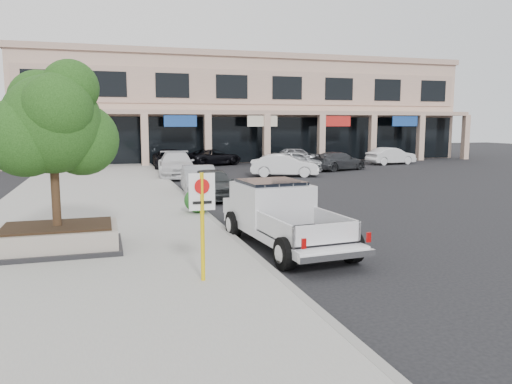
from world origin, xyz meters
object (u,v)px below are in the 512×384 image
(planter, at_px, (58,238))
(curb_car_c, at_px, (176,165))
(lot_car_e, at_px, (297,156))
(curb_car_a, at_px, (214,184))
(lot_car_c, at_px, (338,161))
(lot_car_a, at_px, (297,161))
(lot_car_d, at_px, (213,157))
(no_parking_sign, at_px, (202,212))
(lot_car_b, at_px, (284,165))
(curb_car_d, at_px, (170,159))
(planter_tree, at_px, (58,125))
(pickup_truck, at_px, (286,216))
(curb_car_b, at_px, (199,180))
(lot_car_f, at_px, (391,156))

(planter, bearing_deg, curb_car_c, 72.83)
(curb_car_c, height_order, lot_car_e, curb_car_c)
(curb_car_a, height_order, lot_car_c, curb_car_a)
(lot_car_a, bearing_deg, lot_car_d, 49.67)
(no_parking_sign, bearing_deg, lot_car_b, 65.31)
(no_parking_sign, distance_m, curb_car_c, 22.07)
(lot_car_c, distance_m, lot_car_d, 10.39)
(curb_car_d, bearing_deg, no_parking_sign, -93.04)
(planter, bearing_deg, planter_tree, 48.97)
(lot_car_c, relative_size, lot_car_d, 0.97)
(planter, xyz_separation_m, pickup_truck, (6.00, -0.96, 0.43))
(planter_tree, relative_size, lot_car_d, 0.83)
(planter, height_order, no_parking_sign, no_parking_sign)
(curb_car_c, relative_size, lot_car_b, 1.26)
(lot_car_a, relative_size, lot_car_b, 1.01)
(curb_car_a, bearing_deg, curb_car_d, 87.21)
(no_parking_sign, bearing_deg, lot_car_d, 77.40)
(curb_car_a, bearing_deg, lot_car_a, 49.48)
(planter, height_order, lot_car_a, lot_car_a)
(curb_car_d, bearing_deg, pickup_truck, -87.13)
(curb_car_a, height_order, curb_car_b, curb_car_b)
(curb_car_b, distance_m, lot_car_c, 15.31)
(curb_car_b, distance_m, lot_car_e, 18.91)
(planter_tree, relative_size, no_parking_sign, 1.74)
(no_parking_sign, bearing_deg, curb_car_a, 76.77)
(lot_car_b, bearing_deg, planter_tree, 161.55)
(curb_car_d, height_order, lot_car_d, curb_car_d)
(planter, relative_size, lot_car_b, 0.73)
(planter_tree, height_order, lot_car_c, planter_tree)
(lot_car_e, bearing_deg, planter, 152.41)
(lot_car_d, bearing_deg, planter_tree, 136.81)
(curb_car_d, bearing_deg, lot_car_e, 10.06)
(curb_car_c, distance_m, lot_car_c, 12.07)
(lot_car_a, xyz_separation_m, lot_car_b, (-1.97, -2.79, -0.03))
(lot_car_b, bearing_deg, pickup_truck, 178.19)
(pickup_truck, distance_m, lot_car_e, 28.37)
(no_parking_sign, height_order, lot_car_f, no_parking_sign)
(planter, bearing_deg, lot_car_c, 47.72)
(curb_car_a, relative_size, curb_car_c, 0.74)
(lot_car_b, height_order, lot_car_e, lot_car_b)
(pickup_truck, height_order, curb_car_a, pickup_truck)
(curb_car_a, xyz_separation_m, curb_car_d, (0.01, 15.33, 0.04))
(curb_car_b, xyz_separation_m, curb_car_c, (0.07, 8.30, 0.10))
(lot_car_f, bearing_deg, lot_car_e, 64.41)
(lot_car_c, distance_m, lot_car_f, 7.46)
(curb_car_a, bearing_deg, curb_car_b, 102.98)
(planter_tree, distance_m, lot_car_d, 27.95)
(curb_car_c, distance_m, lot_car_a, 8.81)
(curb_car_b, distance_m, lot_car_f, 22.69)
(curb_car_d, bearing_deg, planter_tree, -100.99)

